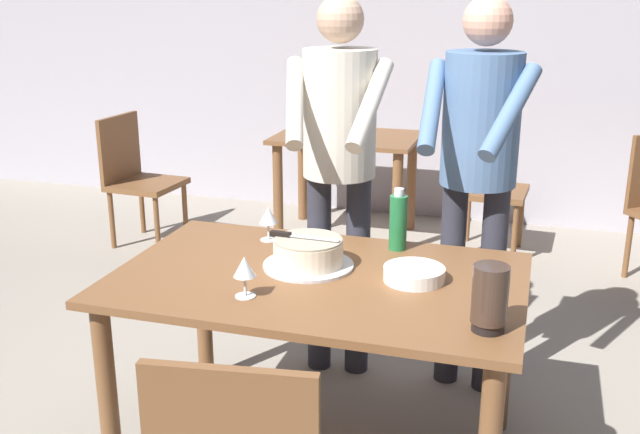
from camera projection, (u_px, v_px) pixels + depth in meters
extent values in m
cube|color=#ADA8B2|center=(448.00, 42.00, 5.53)|extent=(10.00, 0.12, 2.70)
cube|color=brown|center=(318.00, 279.00, 2.69)|extent=(1.47, 0.93, 0.03)
cylinder|color=brown|center=(108.00, 397.00, 2.63)|extent=(0.07, 0.07, 0.72)
cylinder|color=brown|center=(203.00, 309.00, 3.34)|extent=(0.07, 0.07, 0.72)
cylinder|color=brown|center=(504.00, 349.00, 2.97)|extent=(0.07, 0.07, 0.72)
cylinder|color=silver|center=(308.00, 265.00, 2.77)|extent=(0.34, 0.34, 0.01)
cylinder|color=beige|center=(308.00, 252.00, 2.75)|extent=(0.26, 0.26, 0.09)
cylinder|color=#A49984|center=(308.00, 240.00, 2.74)|extent=(0.25, 0.25, 0.01)
cube|color=silver|center=(313.00, 238.00, 2.73)|extent=(0.20, 0.03, 0.00)
cube|color=black|center=(281.00, 234.00, 2.77)|extent=(0.08, 0.03, 0.02)
cylinder|color=white|center=(414.00, 279.00, 2.64)|extent=(0.22, 0.22, 0.01)
cylinder|color=white|center=(414.00, 277.00, 2.63)|extent=(0.22, 0.22, 0.01)
cylinder|color=white|center=(414.00, 274.00, 2.63)|extent=(0.22, 0.22, 0.01)
cylinder|color=white|center=(414.00, 271.00, 2.63)|extent=(0.22, 0.22, 0.01)
cylinder|color=white|center=(414.00, 269.00, 2.63)|extent=(0.22, 0.22, 0.01)
cylinder|color=silver|center=(269.00, 240.00, 3.06)|extent=(0.07, 0.07, 0.00)
cylinder|color=silver|center=(269.00, 231.00, 3.05)|extent=(0.01, 0.01, 0.07)
cone|color=silver|center=(268.00, 215.00, 3.02)|extent=(0.08, 0.08, 0.07)
cylinder|color=silver|center=(245.00, 296.00, 2.50)|extent=(0.07, 0.07, 0.00)
cylinder|color=silver|center=(245.00, 286.00, 2.49)|extent=(0.01, 0.01, 0.07)
cone|color=silver|center=(244.00, 266.00, 2.47)|extent=(0.08, 0.08, 0.07)
cylinder|color=#1E6B38|center=(398.00, 223.00, 2.92)|extent=(0.07, 0.07, 0.22)
cylinder|color=silver|center=(399.00, 192.00, 2.88)|extent=(0.04, 0.04, 0.03)
cylinder|color=black|center=(488.00, 326.00, 2.25)|extent=(0.10, 0.10, 0.03)
cylinder|color=#3F2D23|center=(490.00, 294.00, 2.22)|extent=(0.11, 0.11, 0.18)
cylinder|color=#2D2D38|center=(358.00, 276.00, 3.41)|extent=(0.11, 0.11, 0.95)
cylinder|color=#2D2D38|center=(319.00, 274.00, 3.44)|extent=(0.11, 0.11, 0.95)
cylinder|color=beige|center=(340.00, 114.00, 3.20)|extent=(0.32, 0.32, 0.55)
sphere|color=tan|center=(340.00, 19.00, 3.08)|extent=(0.20, 0.20, 0.20)
cylinder|color=beige|center=(370.00, 104.00, 2.98)|extent=(0.12, 0.42, 0.34)
cylinder|color=beige|center=(295.00, 102.00, 3.04)|extent=(0.19, 0.42, 0.34)
cylinder|color=#2D2D38|center=(490.00, 291.00, 3.25)|extent=(0.11, 0.11, 0.95)
cylinder|color=#2D2D38|center=(451.00, 284.00, 3.32)|extent=(0.11, 0.11, 0.95)
cylinder|color=#4C6B93|center=(481.00, 119.00, 3.06)|extent=(0.32, 0.32, 0.55)
sphere|color=tan|center=(488.00, 21.00, 2.94)|extent=(0.20, 0.20, 0.20)
cylinder|color=#4C6B93|center=(511.00, 111.00, 2.82)|extent=(0.22, 0.41, 0.34)
cylinder|color=#4C6B93|center=(432.00, 106.00, 2.95)|extent=(0.09, 0.42, 0.34)
cube|color=brown|center=(347.00, 138.00, 5.24)|extent=(1.00, 0.70, 0.03)
cylinder|color=brown|center=(278.00, 193.00, 5.22)|extent=(0.07, 0.07, 0.71)
cylinder|color=brown|center=(397.00, 203.00, 4.98)|extent=(0.07, 0.07, 0.71)
cylinder|color=brown|center=(302.00, 175.00, 5.72)|extent=(0.07, 0.07, 0.71)
cylinder|color=brown|center=(411.00, 183.00, 5.48)|extent=(0.07, 0.07, 0.71)
cylinder|color=brown|center=(628.00, 246.00, 4.60)|extent=(0.04, 0.04, 0.41)
cube|color=brown|center=(147.00, 184.00, 5.15)|extent=(0.47, 0.47, 0.04)
cylinder|color=brown|center=(185.00, 211.00, 5.32)|extent=(0.04, 0.04, 0.41)
cylinder|color=brown|center=(157.00, 226.00, 5.00)|extent=(0.04, 0.04, 0.41)
cylinder|color=brown|center=(142.00, 206.00, 5.44)|extent=(0.04, 0.04, 0.41)
cylinder|color=brown|center=(112.00, 220.00, 5.12)|extent=(0.04, 0.04, 0.41)
cube|color=brown|center=(119.00, 148.00, 5.15)|extent=(0.06, 0.44, 0.45)
cube|color=brown|center=(493.00, 192.00, 4.97)|extent=(0.47, 0.47, 0.04)
cylinder|color=brown|center=(521.00, 219.00, 5.14)|extent=(0.04, 0.04, 0.41)
cylinder|color=brown|center=(515.00, 235.00, 4.82)|extent=(0.04, 0.04, 0.41)
cylinder|color=brown|center=(468.00, 213.00, 5.26)|extent=(0.04, 0.04, 0.41)
cylinder|color=brown|center=(459.00, 228.00, 4.94)|extent=(0.04, 0.04, 0.41)
cube|color=brown|center=(464.00, 154.00, 4.97)|extent=(0.06, 0.44, 0.45)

